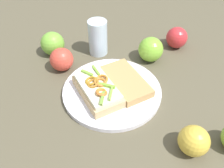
{
  "coord_description": "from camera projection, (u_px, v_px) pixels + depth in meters",
  "views": [
    {
      "loc": [
        0.09,
        0.47,
        0.49
      ],
      "look_at": [
        0.0,
        0.0,
        0.03
      ],
      "focal_mm": 37.48,
      "sensor_mm": 36.0,
      "label": 1
    }
  ],
  "objects": [
    {
      "name": "bread_slice_side",
      "position": [
        126.0,
        81.0,
        0.69
      ],
      "size": [
        0.14,
        0.19,
        0.02
      ],
      "primitive_type": "cube",
      "rotation": [
        0.0,
        0.0,
        5.02
      ],
      "color": "tan",
      "rests_on": "plate"
    },
    {
      "name": "apple_4",
      "position": [
        53.0,
        44.0,
        0.8
      ],
      "size": [
        0.1,
        0.1,
        0.08
      ],
      "primitive_type": "sphere",
      "rotation": [
        0.0,
        0.0,
        0.27
      ],
      "color": "#73B239",
      "rests_on": "ground_plane"
    },
    {
      "name": "ground_plane",
      "position": [
        112.0,
        92.0,
        0.69
      ],
      "size": [
        2.0,
        2.0,
        0.0
      ],
      "primitive_type": "plane",
      "color": "brown",
      "rests_on": "ground"
    },
    {
      "name": "apple_1",
      "position": [
        194.0,
        141.0,
        0.53
      ],
      "size": [
        0.1,
        0.1,
        0.07
      ],
      "primitive_type": "sphere",
      "rotation": [
        0.0,
        0.0,
        5.53
      ],
      "color": "gold",
      "rests_on": "ground_plane"
    },
    {
      "name": "apple_5",
      "position": [
        177.0,
        38.0,
        0.83
      ],
      "size": [
        0.09,
        0.09,
        0.08
      ],
      "primitive_type": "sphere",
      "rotation": [
        0.0,
        0.0,
        0.31
      ],
      "color": "red",
      "rests_on": "ground_plane"
    },
    {
      "name": "drinking_glass",
      "position": [
        98.0,
        38.0,
        0.79
      ],
      "size": [
        0.06,
        0.06,
        0.12
      ],
      "primitive_type": "cylinder",
      "color": "silver",
      "rests_on": "ground_plane"
    },
    {
      "name": "apple_2",
      "position": [
        62.0,
        59.0,
        0.74
      ],
      "size": [
        0.09,
        0.09,
        0.07
      ],
      "primitive_type": "sphere",
      "rotation": [
        0.0,
        0.0,
        4.98
      ],
      "color": "#D14433",
      "rests_on": "ground_plane"
    },
    {
      "name": "plate",
      "position": [
        112.0,
        91.0,
        0.68
      ],
      "size": [
        0.29,
        0.29,
        0.01
      ],
      "primitive_type": "cylinder",
      "color": "white",
      "rests_on": "ground_plane"
    },
    {
      "name": "sandwich",
      "position": [
        98.0,
        89.0,
        0.65
      ],
      "size": [
        0.13,
        0.18,
        0.05
      ],
      "rotation": [
        0.0,
        0.0,
        5.03
      ],
      "color": "tan",
      "rests_on": "plate"
    },
    {
      "name": "apple_0",
      "position": [
        151.0,
        49.0,
        0.77
      ],
      "size": [
        0.11,
        0.11,
        0.08
      ],
      "primitive_type": "sphere",
      "rotation": [
        0.0,
        0.0,
        2.61
      ],
      "color": "#7FBE36",
      "rests_on": "ground_plane"
    }
  ]
}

